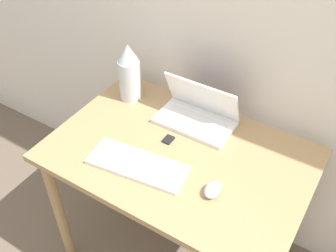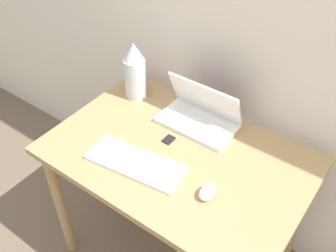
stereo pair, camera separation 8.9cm
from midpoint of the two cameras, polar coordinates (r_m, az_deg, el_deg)
wall_back at (r=1.68m, az=12.01°, el=16.27°), size 6.00×0.05×2.50m
desk at (r=1.72m, az=2.89°, el=-6.56°), size 1.08×0.72×0.77m
laptop at (r=1.76m, az=6.14°, el=1.63°), size 0.35×0.20×0.21m
keyboard at (r=1.58m, az=-3.16°, el=-5.44°), size 0.42×0.20×0.02m
mouse at (r=1.48m, az=7.52°, el=-9.54°), size 0.06×0.09×0.04m
vase at (r=1.86m, az=-3.46°, el=7.93°), size 0.10×0.10×0.29m
mp3_player at (r=1.69m, az=1.62°, el=-2.02°), size 0.04×0.05×0.01m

